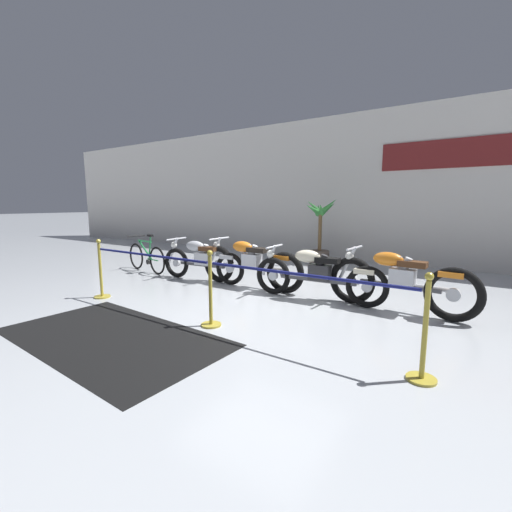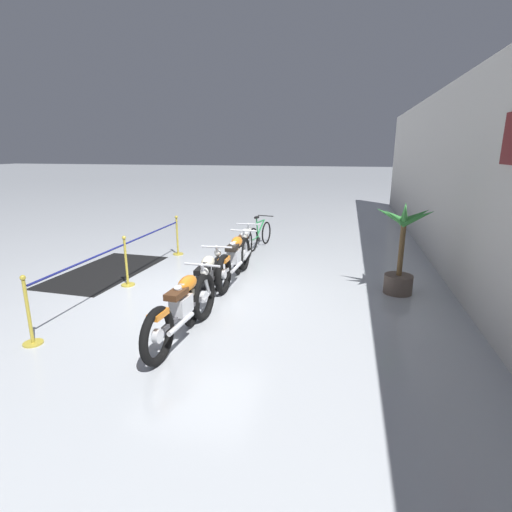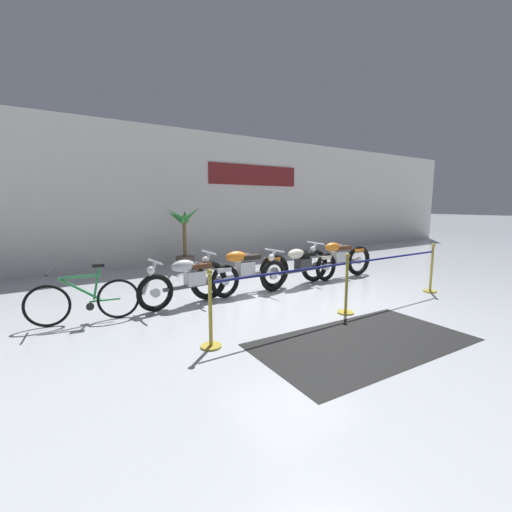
{
  "view_description": "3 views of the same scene",
  "coord_description": "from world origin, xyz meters",
  "px_view_note": "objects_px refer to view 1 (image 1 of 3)",
  "views": [
    {
      "loc": [
        3.09,
        -4.91,
        1.68
      ],
      "look_at": [
        -0.47,
        0.4,
        0.69
      ],
      "focal_mm": 24.0,
      "sensor_mm": 36.0,
      "label": 1
    },
    {
      "loc": [
        7.14,
        2.83,
        2.75
      ],
      "look_at": [
        0.02,
        1.23,
        0.79
      ],
      "focal_mm": 28.0,
      "sensor_mm": 36.0,
      "label": 2
    },
    {
      "loc": [
        -4.42,
        -5.42,
        1.88
      ],
      "look_at": [
        -0.05,
        1.17,
        0.68
      ],
      "focal_mm": 24.0,
      "sensor_mm": 36.0,
      "label": 3
    }
  ],
  "objects_px": {
    "motorcycle_orange_1": "(249,264)",
    "floor_banner": "(112,337)",
    "potted_palm_left_of_row": "(320,235)",
    "stanchion_far_left": "(157,271)",
    "motorcycle_silver_0": "(202,260)",
    "motorcycle_cream_2": "(316,274)",
    "stanchion_mid_right": "(424,345)",
    "bicycle": "(146,257)",
    "stanchion_mid_left": "(211,301)",
    "motorcycle_orange_3": "(398,281)"
  },
  "relations": [
    {
      "from": "motorcycle_silver_0",
      "to": "motorcycle_cream_2",
      "type": "relative_size",
      "value": 0.89
    },
    {
      "from": "motorcycle_orange_1",
      "to": "stanchion_mid_left",
      "type": "relative_size",
      "value": 2.27
    },
    {
      "from": "motorcycle_silver_0",
      "to": "stanchion_mid_right",
      "type": "bearing_deg",
      "value": -23.11
    },
    {
      "from": "motorcycle_orange_1",
      "to": "bicycle",
      "type": "xyz_separation_m",
      "value": [
        -3.02,
        -0.11,
        -0.12
      ]
    },
    {
      "from": "motorcycle_silver_0",
      "to": "bicycle",
      "type": "bearing_deg",
      "value": -179.86
    },
    {
      "from": "motorcycle_orange_3",
      "to": "stanchion_far_left",
      "type": "relative_size",
      "value": 0.43
    },
    {
      "from": "motorcycle_orange_3",
      "to": "stanchion_mid_right",
      "type": "distance_m",
      "value": 2.19
    },
    {
      "from": "motorcycle_orange_1",
      "to": "motorcycle_cream_2",
      "type": "distance_m",
      "value": 1.5
    },
    {
      "from": "motorcycle_cream_2",
      "to": "stanchion_mid_left",
      "type": "bearing_deg",
      "value": -109.09
    },
    {
      "from": "stanchion_far_left",
      "to": "potted_palm_left_of_row",
      "type": "bearing_deg",
      "value": 86.57
    },
    {
      "from": "stanchion_mid_left",
      "to": "stanchion_mid_right",
      "type": "distance_m",
      "value": 2.65
    },
    {
      "from": "motorcycle_orange_1",
      "to": "potted_palm_left_of_row",
      "type": "distance_m",
      "value": 3.35
    },
    {
      "from": "potted_palm_left_of_row",
      "to": "motorcycle_cream_2",
      "type": "bearing_deg",
      "value": -67.37
    },
    {
      "from": "motorcycle_silver_0",
      "to": "stanchion_far_left",
      "type": "xyz_separation_m",
      "value": [
        0.92,
        -1.99,
        0.2
      ]
    },
    {
      "from": "motorcycle_orange_1",
      "to": "stanchion_far_left",
      "type": "height_order",
      "value": "stanchion_far_left"
    },
    {
      "from": "motorcycle_orange_1",
      "to": "motorcycle_cream_2",
      "type": "height_order",
      "value": "motorcycle_orange_1"
    },
    {
      "from": "bicycle",
      "to": "stanchion_far_left",
      "type": "bearing_deg",
      "value": -35.78
    },
    {
      "from": "motorcycle_silver_0",
      "to": "motorcycle_orange_1",
      "type": "xyz_separation_m",
      "value": [
        1.19,
        0.1,
        0.02
      ]
    },
    {
      "from": "bicycle",
      "to": "stanchion_mid_left",
      "type": "distance_m",
      "value": 4.32
    },
    {
      "from": "stanchion_mid_right",
      "to": "motorcycle_silver_0",
      "type": "bearing_deg",
      "value": 156.89
    },
    {
      "from": "motorcycle_cream_2",
      "to": "floor_banner",
      "type": "height_order",
      "value": "motorcycle_cream_2"
    },
    {
      "from": "motorcycle_cream_2",
      "to": "floor_banner",
      "type": "relative_size",
      "value": 0.78
    },
    {
      "from": "stanchion_mid_left",
      "to": "stanchion_mid_right",
      "type": "bearing_deg",
      "value": 0.0
    },
    {
      "from": "motorcycle_orange_3",
      "to": "floor_banner",
      "type": "bearing_deg",
      "value": -131.62
    },
    {
      "from": "motorcycle_cream_2",
      "to": "bicycle",
      "type": "height_order",
      "value": "bicycle"
    },
    {
      "from": "motorcycle_orange_3",
      "to": "motorcycle_cream_2",
      "type": "bearing_deg",
      "value": -174.9
    },
    {
      "from": "motorcycle_orange_1",
      "to": "stanchion_far_left",
      "type": "bearing_deg",
      "value": -97.46
    },
    {
      "from": "motorcycle_orange_1",
      "to": "stanchion_far_left",
      "type": "relative_size",
      "value": 0.45
    },
    {
      "from": "motorcycle_cream_2",
      "to": "stanchion_far_left",
      "type": "bearing_deg",
      "value": -131.87
    },
    {
      "from": "motorcycle_orange_3",
      "to": "potted_palm_left_of_row",
      "type": "height_order",
      "value": "potted_palm_left_of_row"
    },
    {
      "from": "stanchion_far_left",
      "to": "stanchion_mid_right",
      "type": "height_order",
      "value": "same"
    },
    {
      "from": "motorcycle_cream_2",
      "to": "potted_palm_left_of_row",
      "type": "xyz_separation_m",
      "value": [
        -1.44,
        3.46,
        0.34
      ]
    },
    {
      "from": "motorcycle_orange_1",
      "to": "motorcycle_orange_3",
      "type": "height_order",
      "value": "motorcycle_orange_3"
    },
    {
      "from": "potted_palm_left_of_row",
      "to": "stanchion_far_left",
      "type": "height_order",
      "value": "potted_palm_left_of_row"
    },
    {
      "from": "stanchion_far_left",
      "to": "floor_banner",
      "type": "height_order",
      "value": "stanchion_far_left"
    },
    {
      "from": "bicycle",
      "to": "stanchion_mid_right",
      "type": "relative_size",
      "value": 1.58
    },
    {
      "from": "stanchion_mid_left",
      "to": "motorcycle_orange_3",
      "type": "bearing_deg",
      "value": 46.35
    },
    {
      "from": "potted_palm_left_of_row",
      "to": "bicycle",
      "type": "bearing_deg",
      "value": -131.75
    },
    {
      "from": "stanchion_mid_left",
      "to": "stanchion_mid_right",
      "type": "xyz_separation_m",
      "value": [
        2.65,
        0.0,
        0.0
      ]
    },
    {
      "from": "bicycle",
      "to": "potted_palm_left_of_row",
      "type": "height_order",
      "value": "potted_palm_left_of_row"
    },
    {
      "from": "potted_palm_left_of_row",
      "to": "stanchion_far_left",
      "type": "bearing_deg",
      "value": -93.43
    },
    {
      "from": "potted_palm_left_of_row",
      "to": "stanchion_mid_right",
      "type": "distance_m",
      "value": 6.43
    },
    {
      "from": "stanchion_mid_left",
      "to": "stanchion_far_left",
      "type": "bearing_deg",
      "value": 180.0
    },
    {
      "from": "motorcycle_silver_0",
      "to": "potted_palm_left_of_row",
      "type": "bearing_deg",
      "value": 70.12
    },
    {
      "from": "stanchion_far_left",
      "to": "stanchion_mid_left",
      "type": "distance_m",
      "value": 1.13
    },
    {
      "from": "potted_palm_left_of_row",
      "to": "motorcycle_orange_3",
      "type": "bearing_deg",
      "value": -50.52
    },
    {
      "from": "motorcycle_orange_1",
      "to": "floor_banner",
      "type": "distance_m",
      "value": 3.14
    },
    {
      "from": "motorcycle_silver_0",
      "to": "motorcycle_cream_2",
      "type": "bearing_deg",
      "value": -0.32
    },
    {
      "from": "motorcycle_silver_0",
      "to": "motorcycle_orange_3",
      "type": "bearing_deg",
      "value": 1.47
    },
    {
      "from": "stanchion_far_left",
      "to": "stanchion_mid_right",
      "type": "relative_size",
      "value": 5.05
    }
  ]
}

